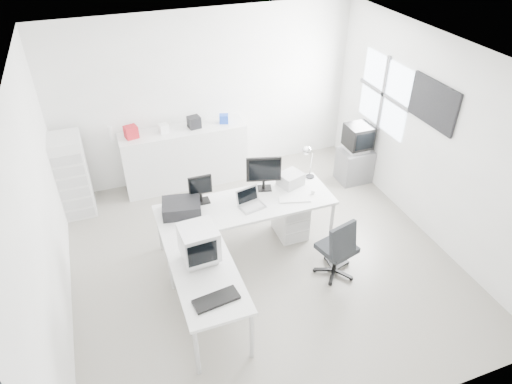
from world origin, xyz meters
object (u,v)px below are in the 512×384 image
object	(u,v)px
laser_printer	(291,179)
inkjet_printer	(182,207)
main_desk	(246,225)
lcd_monitor_large	(264,174)
drawer_pedestal	(291,217)
tv_cabinet	(354,165)
lcd_monitor_small	(200,190)
office_chair	(337,245)
filing_cabinet	(73,176)
side_desk	(208,298)
sideboard	(185,157)
crt_tv	(358,138)
laptop	(252,200)
crt_monitor	(199,244)

from	to	relation	value
laser_printer	inkjet_printer	bearing A→B (deg)	165.23
inkjet_printer	laser_printer	xyz separation A→B (m)	(1.60, 0.12, 0.00)
main_desk	lcd_monitor_large	world-z (taller)	lcd_monitor_large
drawer_pedestal	tv_cabinet	distance (m)	1.88
lcd_monitor_small	office_chair	size ratio (longest dim) A/B	0.41
main_desk	office_chair	xyz separation A→B (m)	(0.92, -0.91, 0.10)
drawer_pedestal	filing_cabinet	xyz separation A→B (m)	(-2.88, 1.67, 0.35)
main_desk	drawer_pedestal	world-z (taller)	main_desk
side_desk	lcd_monitor_large	distance (m)	1.91
laser_printer	office_chair	world-z (taller)	office_chair
inkjet_printer	lcd_monitor_large	size ratio (longest dim) A/B	0.98
lcd_monitor_small	lcd_monitor_large	xyz separation A→B (m)	(0.90, 0.00, 0.05)
office_chair	filing_cabinet	bearing A→B (deg)	124.47
tv_cabinet	sideboard	bearing A→B (deg)	161.60
drawer_pedestal	laser_printer	xyz separation A→B (m)	(0.05, 0.17, 0.54)
drawer_pedestal	main_desk	bearing A→B (deg)	-175.91
tv_cabinet	filing_cabinet	xyz separation A→B (m)	(-4.50, 0.71, 0.36)
crt_tv	sideboard	xyz separation A→B (m)	(-2.73, 0.91, -0.30)
laptop	sideboard	distance (m)	2.10
inkjet_printer	tv_cabinet	bearing A→B (deg)	26.67
drawer_pedestal	tv_cabinet	xyz separation A→B (m)	(1.62, 0.96, -0.01)
office_chair	filing_cabinet	world-z (taller)	filing_cabinet
lcd_monitor_large	tv_cabinet	world-z (taller)	lcd_monitor_large
lcd_monitor_small	lcd_monitor_large	bearing A→B (deg)	1.02
office_chair	tv_cabinet	world-z (taller)	office_chair
inkjet_printer	lcd_monitor_small	world-z (taller)	lcd_monitor_small
crt_monitor	tv_cabinet	bearing A→B (deg)	27.58
lcd_monitor_small	crt_monitor	size ratio (longest dim) A/B	0.83
side_desk	inkjet_printer	bearing A→B (deg)	90.00
tv_cabinet	crt_tv	size ratio (longest dim) A/B	1.17
main_desk	side_desk	size ratio (longest dim) A/B	1.71
lcd_monitor_large	laser_printer	distance (m)	0.43
drawer_pedestal	tv_cabinet	size ratio (longest dim) A/B	1.03
drawer_pedestal	inkjet_printer	bearing A→B (deg)	178.15
laser_printer	crt_monitor	size ratio (longest dim) A/B	0.67
laser_printer	main_desk	bearing A→B (deg)	177.29
side_desk	inkjet_printer	world-z (taller)	inkjet_printer
main_desk	side_desk	distance (m)	1.39
drawer_pedestal	lcd_monitor_small	world-z (taller)	lcd_monitor_small
main_desk	lcd_monitor_small	xyz separation A→B (m)	(-0.55, 0.25, 0.57)
lcd_monitor_large	sideboard	distance (m)	1.90
laser_printer	office_chair	bearing A→B (deg)	-100.28
side_desk	filing_cabinet	world-z (taller)	filing_cabinet
inkjet_printer	sideboard	world-z (taller)	sideboard
drawer_pedestal	crt_monitor	world-z (taller)	crt_monitor
lcd_monitor_large	crt_monitor	world-z (taller)	lcd_monitor_large
sideboard	filing_cabinet	world-z (taller)	filing_cabinet
lcd_monitor_large	crt_monitor	size ratio (longest dim) A/B	1.05
side_desk	crt_tv	bearing A→B (deg)	33.62
inkjet_printer	sideboard	size ratio (longest dim) A/B	0.24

